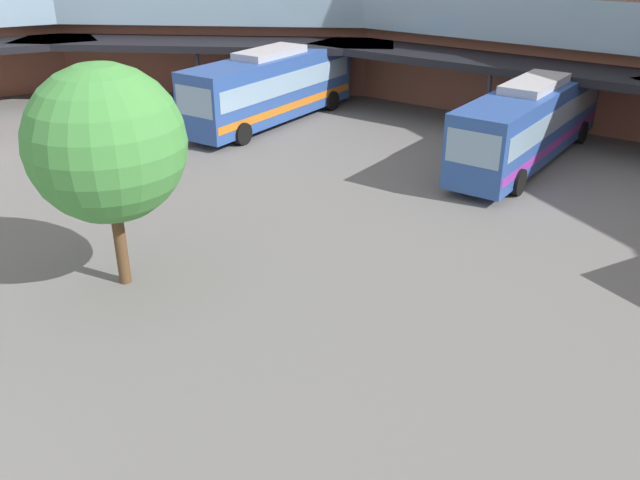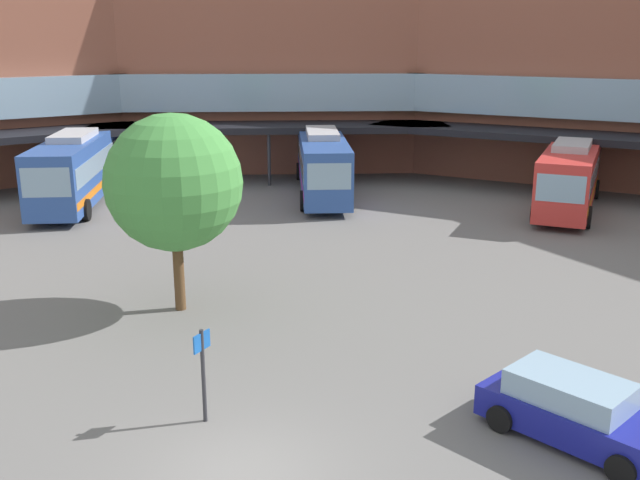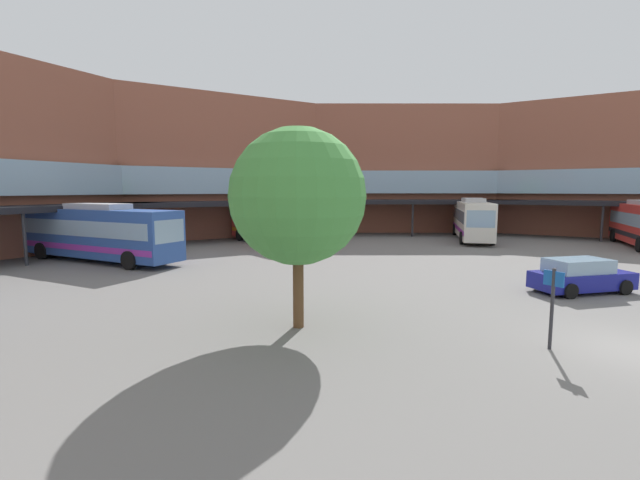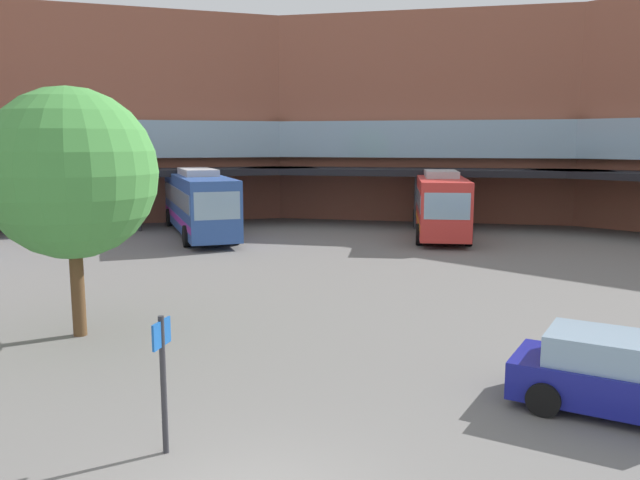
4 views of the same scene
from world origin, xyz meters
TOP-DOWN VIEW (x-y plane):
  - ground_plane at (0.00, 0.00)m, footprint 124.44×124.44m
  - station_building at (0.00, 22.92)m, footprint 83.32×46.35m
  - bus_2 at (-17.09, 22.44)m, footprint 6.00×11.96m
  - bus_3 at (-4.53, 27.84)m, footprint 5.82×12.69m
  - bus_4 at (9.05, 26.71)m, footprint 4.26×10.63m
  - parked_car at (7.03, 3.03)m, footprint 4.67×3.90m
  - plaza_tree at (-5.18, 8.74)m, footprint 4.51×4.51m
  - stop_sign_post at (-1.60, 1.92)m, footprint 0.20×0.59m

SIDE VIEW (x-z plane):
  - ground_plane at x=0.00m, z-range 0.00..0.00m
  - parked_car at x=7.03m, z-range -0.03..1.50m
  - stop_sign_post at x=-1.60m, z-range 0.27..2.67m
  - bus_4 at x=9.05m, z-range 0.02..3.67m
  - bus_3 at x=-4.53m, z-range 0.02..3.76m
  - bus_2 at x=-17.09m, z-range 0.02..3.94m
  - plaza_tree at x=-5.18m, z-range 1.06..7.72m
  - station_building at x=0.00m, z-range -0.24..13.25m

